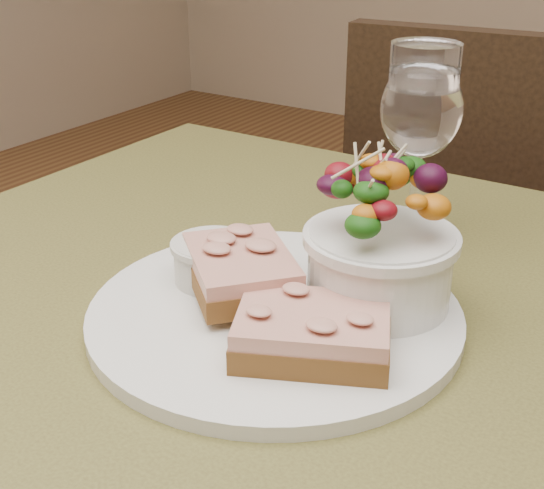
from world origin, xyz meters
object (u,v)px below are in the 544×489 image
Objects in this scene: ramekin at (213,259)px; wine_glass at (421,115)px; sandwich_back at (241,270)px; cafe_table at (265,413)px; dinner_plate at (275,314)px; sandwich_front at (313,332)px; salad_bowl at (382,234)px; chair_far at (484,367)px.

wine_glass reaches higher than ramekin.
sandwich_back is at bearing -106.14° from wine_glass.
cafe_table is 0.14m from sandwich_back.
dinner_plate is 4.60× the size of ramekin.
sandwich_front is 2.06× the size of ramekin.
sandwich_front is 0.10m from salad_bowl.
ramekin is at bearing 170.94° from dinner_plate.
sandwich_front is (0.07, -0.75, 0.48)m from chair_far.
wine_glass reaches higher than chair_far.
chair_far reaches higher than sandwich_back.
sandwich_back is at bearing 175.57° from dinner_plate.
wine_glass is at bearing 88.98° from chair_far.
sandwich_front reaches higher than dinner_plate.
ramekin is at bearing 134.40° from sandwich_front.
ramekin is (-0.12, 0.05, 0.00)m from sandwich_front.
chair_far is at bearing 96.74° from salad_bowl.
wine_glass reaches higher than sandwich_front.
sandwich_front is at bearing 89.76° from chair_far.
sandwich_back is (-0.02, -0.00, 0.14)m from cafe_table.
ramekin reaches higher than dinner_plate.
chair_far is 6.80× the size of sandwich_front.
cafe_table is at bearing -3.66° from ramekin.
sandwich_back is 1.03× the size of salad_bowl.
sandwich_front is 1.02× the size of sandwich_back.
sandwich_front is (0.06, -0.04, 0.02)m from dinner_plate.
wine_glass is (-0.04, 0.16, 0.05)m from salad_bowl.
chair_far is at bearing 129.68° from sandwich_back.
ramekin is at bearing -152.20° from sandwich_back.
chair_far is 0.85m from salad_bowl.
chair_far is (-0.00, 0.71, -0.36)m from cafe_table.
wine_glass is (0.09, 0.20, 0.09)m from ramekin.
cafe_table is 0.14m from ramekin.
sandwich_back is 0.04m from ramekin.
chair_far reaches higher than ramekin.
dinner_plate is 0.07m from ramekin.
cafe_table is 6.04× the size of sandwich_front.
cafe_table is 0.79m from chair_far.
sandwich_back is at bearing -152.62° from salad_bowl.
dinner_plate is 2.24× the size of sandwich_front.
salad_bowl reaches higher than sandwich_back.
chair_far is 0.77m from wine_glass.
dinner_plate is at bearing 36.84° from sandwich_back.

